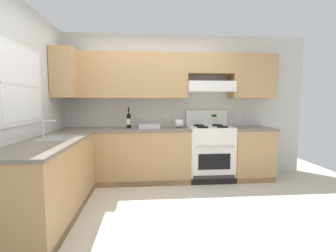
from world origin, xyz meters
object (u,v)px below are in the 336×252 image
Objects in this scene: stove at (210,152)px; paper_towel_roll at (179,123)px; wine_bottle at (129,120)px; bowl at (150,127)px.

stove is 0.74m from paper_towel_roll.
wine_bottle is (-1.41, 0.08, 0.57)m from stove.
bowl is at bearing -177.21° from paper_towel_roll.
stove is 1.15m from bowl.
paper_towel_roll is at bearing 1.01° from wine_bottle.
bowl is at bearing 176.34° from stove.
paper_towel_roll is at bearing 2.79° from bowl.
wine_bottle is at bearing -178.99° from paper_towel_roll.
paper_towel_roll is (-0.54, 0.09, 0.50)m from stove.
stove is 3.40× the size of bowl.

